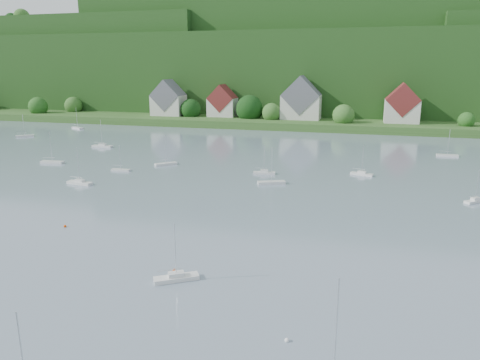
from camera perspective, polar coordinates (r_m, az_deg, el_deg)
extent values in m
cube|color=#305821|center=(207.49, 6.73, 7.64)|extent=(600.00, 60.00, 3.00)
cube|color=#1A3912|center=(280.60, 9.28, 13.00)|extent=(620.00, 160.00, 40.00)
cube|color=#1A3912|center=(320.15, -19.59, 13.23)|extent=(200.00, 120.00, 52.00)
cube|color=#1A3912|center=(274.65, 11.37, 14.57)|extent=(240.00, 130.00, 60.00)
sphere|color=#295D22|center=(240.71, -20.25, 8.79)|extent=(8.61, 8.61, 8.61)
sphere|color=#1B4E17|center=(239.06, -24.10, 8.44)|extent=(9.03, 9.03, 9.03)
sphere|color=#295D22|center=(192.45, 3.99, 8.45)|extent=(8.19, 8.19, 8.19)
sphere|color=#295D22|center=(208.27, -8.29, 8.61)|extent=(6.49, 6.49, 6.49)
sphere|color=#295D22|center=(197.28, 20.11, 8.15)|extent=(12.16, 12.16, 12.16)
sphere|color=#295D22|center=(184.87, 12.91, 7.95)|extent=(8.73, 8.73, 8.73)
sphere|color=black|center=(204.89, -6.23, 8.84)|extent=(9.32, 9.32, 9.32)
sphere|color=#1B4E17|center=(190.04, 26.63, 6.73)|extent=(6.24, 6.24, 6.24)
sphere|color=black|center=(197.01, 1.20, 8.96)|extent=(11.92, 11.92, 11.92)
sphere|color=#295D22|center=(278.50, -18.53, 19.05)|extent=(10.52, 10.52, 10.52)
sphere|color=#1B4E17|center=(292.20, -8.40, 19.32)|extent=(10.29, 10.29, 10.29)
sphere|color=black|center=(344.19, -25.97, 17.30)|extent=(10.31, 10.31, 10.31)
sphere|color=black|center=(315.66, -26.83, 17.56)|extent=(8.14, 8.14, 8.14)
sphere|color=#295D22|center=(339.62, -23.73, 17.49)|extent=(7.15, 7.15, 7.15)
sphere|color=black|center=(275.21, -6.18, 19.60)|extent=(7.18, 7.18, 7.18)
sphere|color=#295D22|center=(295.70, -25.80, 18.02)|extent=(8.89, 8.89, 8.89)
sphere|color=black|center=(343.03, -26.82, 17.22)|extent=(9.97, 9.97, 9.97)
sphere|color=#1B4E17|center=(287.28, 9.97, 21.05)|extent=(12.73, 12.73, 12.73)
sphere|color=#295D22|center=(291.04, -0.32, 20.96)|extent=(7.07, 7.07, 7.07)
sphere|color=#295D22|center=(278.55, 4.42, 21.41)|extent=(12.24, 12.24, 12.24)
sphere|color=#1B4E17|center=(264.90, 27.05, 17.67)|extent=(9.78, 9.78, 9.78)
sphere|color=#1B4E17|center=(275.90, 0.47, 17.76)|extent=(12.01, 12.01, 12.01)
sphere|color=black|center=(278.82, 8.61, 17.70)|extent=(15.72, 15.72, 15.72)
sphere|color=#1B4E17|center=(273.04, 11.67, 17.47)|extent=(10.54, 10.54, 10.54)
sphere|color=#1B4E17|center=(377.13, -21.98, 15.70)|extent=(8.18, 8.18, 8.18)
sphere|color=black|center=(359.64, -20.58, 15.96)|extent=(8.74, 8.74, 8.74)
sphere|color=black|center=(352.54, -24.83, 15.82)|extent=(15.38, 15.38, 15.38)
cube|color=beige|center=(210.14, -8.98, 9.29)|extent=(14.00, 10.00, 9.00)
cube|color=#5C5C64|center=(209.82, -9.03, 10.51)|extent=(14.00, 10.40, 14.00)
cube|color=beige|center=(203.10, -2.22, 9.14)|extent=(12.00, 9.00, 8.00)
cube|color=maroon|center=(202.79, -2.23, 10.27)|extent=(12.00, 9.36, 12.00)
cube|color=beige|center=(194.31, 7.70, 9.10)|extent=(16.00, 11.00, 10.00)
cube|color=#5C5C64|center=(193.95, 7.75, 10.57)|extent=(16.00, 11.44, 16.00)
cube|color=beige|center=(191.05, 19.69, 8.18)|extent=(13.00, 10.00, 9.00)
cube|color=maroon|center=(190.70, 19.81, 9.52)|extent=(13.00, 10.40, 13.00)
cube|color=silver|center=(55.17, -8.02, -12.16)|extent=(5.25, 4.09, 0.53)
cube|color=silver|center=(54.94, -8.04, -11.68)|extent=(2.12, 1.87, 0.50)
cylinder|color=silver|center=(53.69, -8.15, -8.74)|extent=(0.10, 0.10, 6.61)
cylinder|color=silver|center=(54.56, -8.90, -11.15)|extent=(2.49, 1.63, 0.08)
cylinder|color=silver|center=(35.03, 11.96, -19.04)|extent=(0.10, 0.10, 9.61)
sphere|color=#EA4100|center=(57.44, -8.27, -11.35)|extent=(0.49, 0.49, 0.49)
sphere|color=#EA4100|center=(76.74, -21.18, -5.54)|extent=(0.45, 0.45, 0.45)
sphere|color=white|center=(44.36, 5.92, -19.58)|extent=(0.44, 0.44, 0.44)
cube|color=silver|center=(97.52, 3.98, -0.33)|extent=(6.10, 3.92, 0.59)
cylinder|color=silver|center=(96.60, 4.02, 1.98)|extent=(0.10, 0.10, 7.42)
cylinder|color=silver|center=(97.05, 3.48, 0.34)|extent=(3.02, 1.39, 0.08)
cube|color=silver|center=(148.10, -16.96, 4.08)|extent=(6.52, 2.09, 0.65)
cube|color=silver|center=(148.01, -16.98, 4.30)|extent=(2.31, 1.36, 0.50)
cylinder|color=silver|center=(147.45, -17.08, 5.75)|extent=(0.10, 0.10, 8.06)
cylinder|color=silver|center=(148.39, -17.32, 4.55)|extent=(3.55, 0.24, 0.08)
cube|color=silver|center=(94.88, 27.52, -2.38)|extent=(4.39, 4.08, 0.47)
cube|color=silver|center=(94.75, 27.55, -2.10)|extent=(1.84, 1.77, 0.50)
cylinder|color=silver|center=(94.11, 27.74, -0.53)|extent=(0.10, 0.10, 5.86)
cylinder|color=silver|center=(94.04, 27.34, -1.78)|extent=(1.99, 1.76, 0.08)
cube|color=silver|center=(113.23, -14.79, 1.23)|extent=(4.72, 1.61, 0.46)
cylinder|color=silver|center=(112.60, -14.89, 2.79)|extent=(0.10, 0.10, 5.81)
cylinder|color=silver|center=(113.31, -15.14, 1.81)|extent=(2.56, 0.25, 0.08)
cube|color=silver|center=(117.59, -9.33, 2.01)|extent=(5.17, 4.93, 0.56)
cylinder|color=silver|center=(116.87, -9.41, 3.82)|extent=(0.10, 0.10, 6.98)
cylinder|color=silver|center=(117.11, -9.75, 2.53)|extent=(2.32, 2.14, 0.08)
cube|color=silver|center=(106.48, 3.07, 0.90)|extent=(5.30, 2.38, 0.51)
cube|color=silver|center=(106.37, 3.08, 1.17)|extent=(1.95, 1.33, 0.50)
cylinder|color=silver|center=(105.75, 3.10, 2.73)|extent=(0.10, 0.10, 6.41)
cylinder|color=silver|center=(106.25, 2.67, 1.52)|extent=(2.78, 0.61, 0.08)
cube|color=silver|center=(180.83, -25.49, 5.03)|extent=(5.61, 5.06, 0.59)
cylinder|color=silver|center=(180.34, -25.62, 6.29)|extent=(0.10, 0.10, 7.40)
cylinder|color=silver|center=(180.70, -25.81, 5.38)|extent=(2.56, 2.14, 0.08)
cube|color=silver|center=(127.92, -22.57, 2.09)|extent=(6.25, 2.30, 0.61)
cylinder|color=silver|center=(127.20, -22.74, 3.91)|extent=(0.10, 0.10, 7.64)
cylinder|color=silver|center=(128.19, -22.97, 2.63)|extent=(3.36, 0.41, 0.08)
cube|color=silver|center=(102.97, -19.54, -0.35)|extent=(6.01, 2.36, 0.59)
cube|color=silver|center=(102.84, -19.56, -0.05)|extent=(2.18, 1.40, 0.50)
cylinder|color=silver|center=(102.11, -19.72, 1.80)|extent=(0.10, 0.10, 7.32)
cylinder|color=silver|center=(103.28, -19.95, 0.34)|extent=(3.20, 0.49, 0.08)
cube|color=silver|center=(139.93, 24.66, 2.83)|extent=(5.74, 1.75, 0.57)
cylinder|color=silver|center=(139.32, 24.82, 4.38)|extent=(0.10, 0.10, 7.12)
cylinder|color=silver|center=(139.57, 24.36, 3.33)|extent=(3.13, 0.17, 0.08)
cube|color=silver|center=(108.81, 15.09, 0.72)|extent=(5.38, 2.96, 0.52)
cube|color=silver|center=(108.70, 15.11, 0.98)|extent=(2.04, 1.52, 0.50)
cylinder|color=silver|center=(108.08, 15.21, 2.52)|extent=(0.10, 0.10, 6.48)
cylinder|color=silver|center=(108.79, 14.74, 1.36)|extent=(2.74, 0.94, 0.08)
cube|color=silver|center=(196.17, -19.78, 6.19)|extent=(6.44, 4.42, 0.63)
cylinder|color=silver|center=(195.68, -19.89, 7.42)|extent=(0.10, 0.10, 7.90)
cylinder|color=silver|center=(196.85, -19.95, 6.56)|extent=(3.14, 1.63, 0.08)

